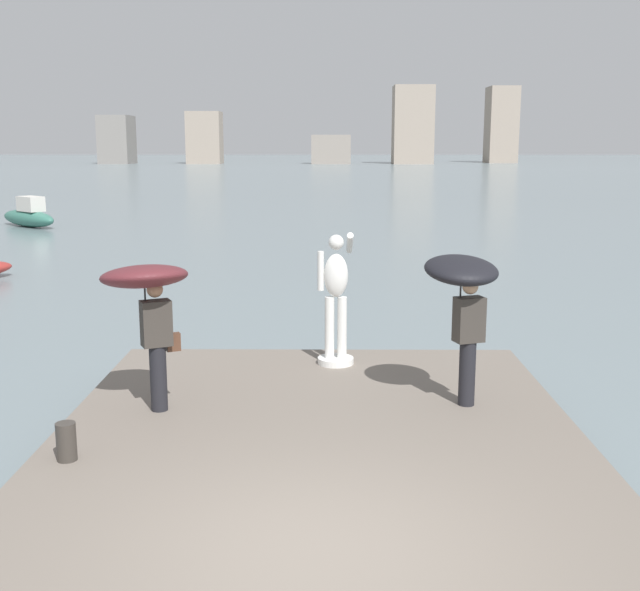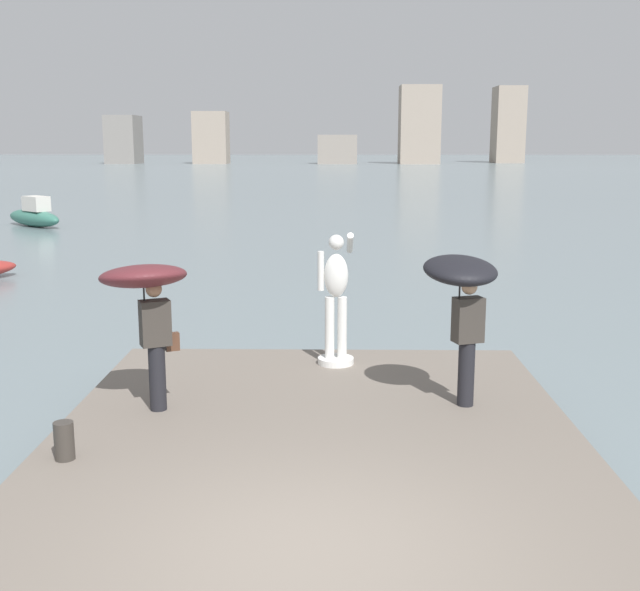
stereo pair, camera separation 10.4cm
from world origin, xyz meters
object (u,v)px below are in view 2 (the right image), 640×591
(boat_near, at_px, (34,216))
(onlooker_right, at_px, (462,289))
(onlooker_left, at_px, (146,291))
(mooring_bollard, at_px, (64,441))
(statue_white_figure, at_px, (336,302))

(boat_near, bearing_deg, onlooker_right, -59.12)
(onlooker_left, bearing_deg, mooring_bollard, -109.52)
(statue_white_figure, xyz_separation_m, onlooker_left, (-2.45, -2.25, 0.59))
(statue_white_figure, relative_size, onlooker_left, 1.04)
(onlooker_left, xyz_separation_m, onlooker_right, (4.10, 0.26, -0.00))
(statue_white_figure, distance_m, boat_near, 27.95)
(statue_white_figure, relative_size, mooring_bollard, 4.85)
(onlooker_right, bearing_deg, statue_white_figure, 129.63)
(statue_white_figure, distance_m, mooring_bollard, 5.01)
(statue_white_figure, height_order, onlooker_left, statue_white_figure)
(onlooker_left, distance_m, mooring_bollard, 2.23)
(statue_white_figure, bearing_deg, mooring_bollard, -127.87)
(onlooker_left, distance_m, onlooker_right, 4.11)
(statue_white_figure, height_order, mooring_bollard, statue_white_figure)
(onlooker_right, xyz_separation_m, boat_near, (-15.65, 26.16, -1.49))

